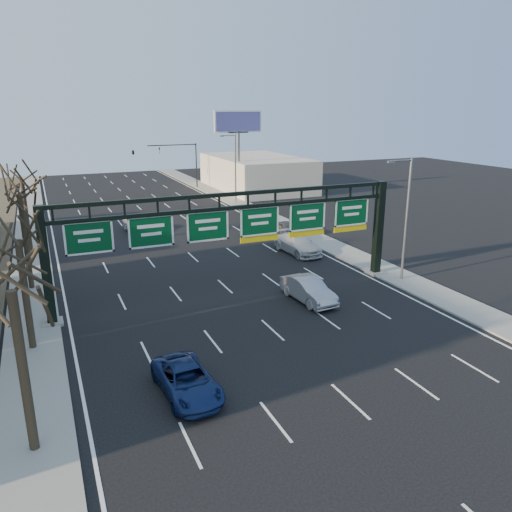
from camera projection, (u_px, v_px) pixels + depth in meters
name	position (u px, v px, depth m)	size (l,w,h in m)	color
ground	(288.00, 344.00, 27.29)	(160.00, 160.00, 0.00)	black
sidewalk_left	(32.00, 268.00, 39.91)	(3.00, 120.00, 0.12)	gray
sidewalk_right	(311.00, 236.00, 49.73)	(3.00, 120.00, 0.12)	gray
lane_markings	(187.00, 251.00, 44.84)	(21.60, 120.00, 0.01)	white
sign_gantry	(236.00, 230.00, 33.04)	(24.60, 1.20, 7.20)	black
building_right_distant	(256.00, 173.00, 78.12)	(12.00, 20.00, 5.00)	beige
tree_near	(7.00, 262.00, 16.72)	(3.60, 3.60, 8.86)	black
tree_gantry	(15.00, 219.00, 24.72)	(3.60, 3.60, 8.48)	black
tree_mid	(17.00, 179.00, 33.28)	(3.60, 3.60, 9.24)	black
tree_far	(20.00, 168.00, 42.17)	(3.60, 3.60, 8.86)	black
streetlight_near	(406.00, 214.00, 35.88)	(2.15, 0.22, 9.00)	slate
streetlight_far	(234.00, 165.00, 65.71)	(2.15, 0.22, 9.00)	slate
billboard_right	(238.00, 132.00, 69.91)	(7.00, 0.50, 12.00)	slate
traffic_signal_mast	(158.00, 154.00, 76.16)	(10.16, 0.54, 7.00)	black
car_blue_suv	(187.00, 380.00, 22.41)	(2.23, 4.83, 1.34)	navy
car_silver_sedan	(308.00, 290.00, 33.16)	(1.68, 4.81, 1.58)	#A1A1A5
car_white_wagon	(297.00, 244.00, 44.15)	(2.29, 5.63, 1.63)	silver
car_grey_far	(287.00, 230.00, 49.20)	(1.88, 4.68, 1.59)	#44464A
car_silver_distant	(135.00, 226.00, 51.40)	(1.47, 4.23, 1.39)	#B1B1B6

